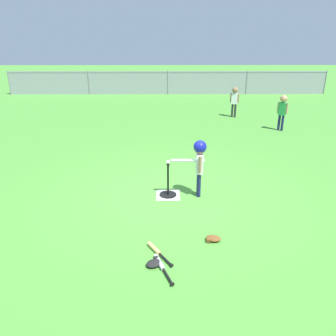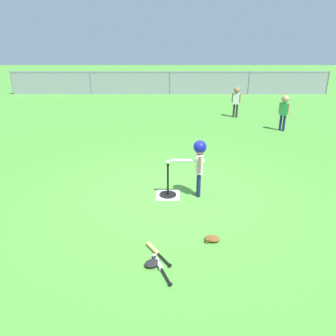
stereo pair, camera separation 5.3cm
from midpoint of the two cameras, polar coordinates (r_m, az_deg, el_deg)
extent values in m
plane|color=#478C33|center=(6.21, 1.12, -4.92)|extent=(60.00, 60.00, 0.00)
cube|color=white|center=(6.26, 0.24, -4.65)|extent=(0.44, 0.44, 0.01)
cylinder|color=black|center=(6.26, 0.24, -4.58)|extent=(0.32, 0.32, 0.03)
cylinder|color=black|center=(6.12, 0.25, -1.94)|extent=(0.04, 0.04, 0.60)
cylinder|color=black|center=(6.01, 0.25, 0.62)|extent=(0.06, 0.06, 0.02)
sphere|color=white|center=(6.00, 0.25, 1.04)|extent=(0.07, 0.07, 0.07)
cylinder|color=#191E4C|center=(6.13, 5.56, -3.00)|extent=(0.07, 0.07, 0.46)
cylinder|color=#191E4C|center=(6.23, 5.49, -2.60)|extent=(0.07, 0.07, 0.46)
cube|color=white|center=(6.02, 5.67, 0.75)|extent=(0.13, 0.21, 0.36)
cylinder|color=#8C6647|center=(5.90, 5.76, 0.53)|extent=(0.05, 0.05, 0.31)
cylinder|color=#8C6647|center=(6.13, 5.59, 1.40)|extent=(0.05, 0.05, 0.31)
sphere|color=#8C6647|center=(5.93, 5.77, 3.38)|extent=(0.20, 0.20, 0.20)
sphere|color=#141999|center=(5.92, 5.78, 3.61)|extent=(0.24, 0.24, 0.24)
cylinder|color=silver|center=(5.99, 3.68, 1.27)|extent=(0.60, 0.07, 0.06)
cylinder|color=#262626|center=(12.56, 11.85, 9.58)|extent=(0.08, 0.08, 0.48)
cylinder|color=#262626|center=(12.58, 11.36, 9.63)|extent=(0.08, 0.08, 0.48)
cube|color=white|center=(12.49, 11.75, 11.53)|extent=(0.25, 0.20, 0.38)
cylinder|color=#8C6647|center=(12.46, 12.38, 11.59)|extent=(0.05, 0.05, 0.32)
cylinder|color=#8C6647|center=(12.51, 11.14, 11.72)|extent=(0.05, 0.05, 0.32)
sphere|color=#8C6647|center=(12.44, 11.86, 12.92)|extent=(0.22, 0.22, 0.22)
cylinder|color=#191E4C|center=(11.08, 19.41, 7.24)|extent=(0.08, 0.08, 0.49)
cylinder|color=#191E4C|center=(11.12, 18.88, 7.35)|extent=(0.08, 0.08, 0.49)
cube|color=green|center=(11.01, 19.42, 9.51)|extent=(0.25, 0.24, 0.38)
cylinder|color=tan|center=(10.96, 20.12, 9.52)|extent=(0.05, 0.05, 0.33)
cylinder|color=tan|center=(11.05, 18.77, 9.77)|extent=(0.05, 0.05, 0.33)
sphere|color=tan|center=(10.95, 19.63, 11.10)|extent=(0.22, 0.22, 0.22)
cylinder|color=silver|center=(4.52, -1.41, -15.81)|extent=(0.16, 0.30, 0.06)
cylinder|color=black|center=(4.30, 0.02, -18.09)|extent=(0.13, 0.29, 0.03)
cylinder|color=black|center=(4.19, 0.81, -19.31)|extent=(0.05, 0.03, 0.05)
cylinder|color=#DBB266|center=(4.77, -2.26, -13.58)|extent=(0.21, 0.28, 0.06)
cylinder|color=black|center=(4.56, -0.32, -15.39)|extent=(0.18, 0.26, 0.03)
cylinder|color=black|center=(4.47, 0.73, -16.35)|extent=(0.05, 0.04, 0.05)
ellipsoid|color=brown|center=(5.00, 7.93, -11.91)|extent=(0.25, 0.20, 0.07)
cube|color=brown|center=(4.94, 7.08, -12.29)|extent=(0.06, 0.05, 0.06)
ellipsoid|color=black|center=(4.50, -2.29, -15.99)|extent=(0.27, 0.25, 0.07)
cube|color=black|center=(4.57, -1.96, -15.26)|extent=(0.06, 0.06, 0.06)
cylinder|color=slate|center=(19.07, -25.09, 13.09)|extent=(0.06, 0.06, 1.15)
cylinder|color=slate|center=(17.79, -12.98, 14.04)|extent=(0.06, 0.06, 1.15)
cylinder|color=slate|center=(17.36, 0.43, 14.39)|extent=(0.06, 0.06, 1.15)
cylinder|color=slate|center=(17.84, 13.78, 14.00)|extent=(0.06, 0.06, 1.15)
cylinder|color=slate|center=(19.16, 25.79, 13.01)|extent=(0.06, 0.06, 1.15)
cube|color=gray|center=(17.30, 0.43, 16.09)|extent=(16.00, 0.03, 0.03)
cube|color=gray|center=(17.36, 0.43, 14.39)|extent=(16.00, 0.01, 1.15)
camera|label=1|loc=(0.03, -89.75, 0.10)|focal=35.57mm
camera|label=2|loc=(0.03, 90.25, -0.10)|focal=35.57mm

